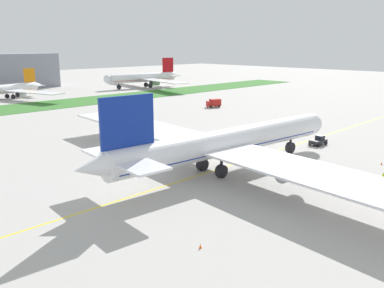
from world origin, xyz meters
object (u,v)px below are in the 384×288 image
object	(u,v)px
traffic_cone_port_wing	(382,163)
parked_airliner_far_left	(5,89)
traffic_cone_near_nose	(200,246)
service_truck_baggage_loader	(214,103)
ground_crew_wingwalker_port	(319,167)
pushback_tug	(318,141)
ground_crew_marshaller_front	(384,176)
parked_airliner_far_centre	(144,78)
airliner_foreground	(224,143)

from	to	relation	value
traffic_cone_port_wing	parked_airliner_far_left	world-z (taller)	parked_airliner_far_left
parked_airliner_far_left	traffic_cone_near_nose	bearing A→B (deg)	-102.69
traffic_cone_port_wing	service_truck_baggage_loader	distance (m)	79.08
parked_airliner_far_left	traffic_cone_port_wing	bearing A→B (deg)	-84.20
ground_crew_wingwalker_port	parked_airliner_far_left	bearing A→B (deg)	90.83
service_truck_baggage_loader	pushback_tug	bearing A→B (deg)	-114.41
service_truck_baggage_loader	traffic_cone_near_nose	bearing A→B (deg)	-138.36
traffic_cone_near_nose	parked_airliner_far_left	xyz separation A→B (m)	(33.45, 148.51, 3.90)
ground_crew_marshaller_front	parked_airliner_far_left	bearing A→B (deg)	91.89
service_truck_baggage_loader	parked_airliner_far_centre	world-z (taller)	parked_airliner_far_centre
parked_airliner_far_centre	airliner_foreground	bearing A→B (deg)	-122.44
service_truck_baggage_loader	parked_airliner_far_left	xyz separation A→B (m)	(-46.43, 77.50, 2.57)
service_truck_baggage_loader	parked_airliner_far_left	bearing A→B (deg)	120.92
pushback_tug	traffic_cone_near_nose	bearing A→B (deg)	-164.76
ground_crew_wingwalker_port	traffic_cone_port_wing	xyz separation A→B (m)	(13.16, -6.16, -0.71)
pushback_tug	traffic_cone_near_nose	xyz separation A→B (m)	(-54.37, -14.81, -0.72)
pushback_tug	ground_crew_marshaller_front	size ratio (longest dim) A/B	3.72
ground_crew_wingwalker_port	service_truck_baggage_loader	bearing A→B (deg)	56.31
parked_airliner_far_left	parked_airliner_far_centre	world-z (taller)	parked_airliner_far_centre
ground_crew_marshaller_front	traffic_cone_port_wing	xyz separation A→B (m)	(10.17, 4.13, -0.72)
traffic_cone_near_nose	parked_airliner_far_centre	bearing A→B (deg)	54.08
ground_crew_wingwalker_port	parked_airliner_far_left	distance (m)	144.06
service_truck_baggage_loader	airliner_foreground	bearing A→B (deg)	-136.23
pushback_tug	parked_airliner_far_centre	bearing A→B (deg)	68.80
airliner_foreground	parked_airliner_far_centre	distance (m)	150.62
pushback_tug	traffic_cone_port_wing	world-z (taller)	pushback_tug
service_truck_baggage_loader	parked_airliner_far_left	world-z (taller)	parked_airliner_far_left
traffic_cone_port_wing	parked_airliner_far_centre	distance (m)	156.57
traffic_cone_near_nose	service_truck_baggage_loader	xyz separation A→B (m)	(79.88, 71.01, 1.33)
ground_crew_marshaller_front	parked_airliner_far_centre	world-z (taller)	parked_airliner_far_centre
ground_crew_wingwalker_port	parked_airliner_far_centre	bearing A→B (deg)	63.72
ground_crew_wingwalker_port	ground_crew_marshaller_front	bearing A→B (deg)	-73.79
parked_airliner_far_left	airliner_foreground	bearing A→B (deg)	-94.17
pushback_tug	service_truck_baggage_loader	world-z (taller)	service_truck_baggage_loader
ground_crew_marshaller_front	traffic_cone_near_nose	world-z (taller)	ground_crew_marshaller_front
airliner_foreground	traffic_cone_port_wing	bearing A→B (deg)	-37.45
pushback_tug	parked_airliner_far_left	world-z (taller)	parked_airliner_far_left
service_truck_baggage_loader	parked_airliner_far_centre	bearing A→B (deg)	71.36
traffic_cone_near_nose	parked_airliner_far_centre	world-z (taller)	parked_airliner_far_centre
parked_airliner_far_centre	ground_crew_marshaller_front	bearing A→B (deg)	-113.75
pushback_tug	ground_crew_wingwalker_port	size ratio (longest dim) A/B	3.79
ground_crew_wingwalker_port	traffic_cone_near_nose	bearing A→B (deg)	-172.78
pushback_tug	ground_crew_wingwalker_port	xyz separation A→B (m)	(-18.83, -10.31, -0.01)
ground_crew_wingwalker_port	parked_airliner_far_left	xyz separation A→B (m)	(-2.09, 144.01, 3.20)
pushback_tug	parked_airliner_far_centre	world-z (taller)	parked_airliner_far_centre
ground_crew_marshaller_front	service_truck_baggage_loader	world-z (taller)	service_truck_baggage_loader
ground_crew_wingwalker_port	ground_crew_marshaller_front	world-z (taller)	ground_crew_marshaller_front
ground_crew_wingwalker_port	parked_airliner_far_left	world-z (taller)	parked_airliner_far_left
ground_crew_wingwalker_port	pushback_tug	bearing A→B (deg)	28.70
parked_airliner_far_centre	traffic_cone_port_wing	bearing A→B (deg)	-110.95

